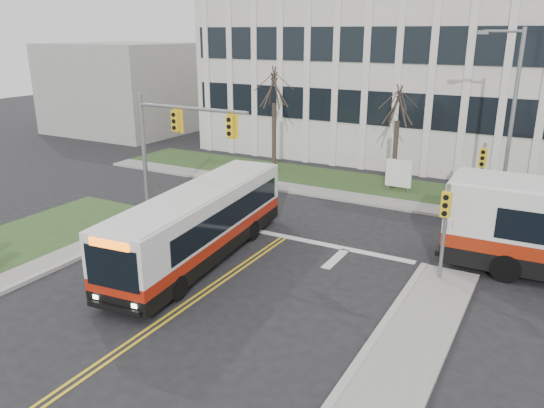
% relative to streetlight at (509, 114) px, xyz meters
% --- Properties ---
extents(ground, '(120.00, 120.00, 0.00)m').
position_rel_streetlight_xyz_m(ground, '(-8.03, -16.20, -5.19)').
color(ground, black).
rests_on(ground, ground).
extents(sidewalk_cross, '(44.00, 1.60, 0.14)m').
position_rel_streetlight_xyz_m(sidewalk_cross, '(-3.03, -1.00, -5.12)').
color(sidewalk_cross, '#9E9B93').
rests_on(sidewalk_cross, ground).
extents(building_lawn, '(44.00, 5.00, 0.12)m').
position_rel_streetlight_xyz_m(building_lawn, '(-3.03, 1.80, -5.13)').
color(building_lawn, '#2B4B20').
rests_on(building_lawn, ground).
extents(office_building, '(40.00, 16.00, 12.00)m').
position_rel_streetlight_xyz_m(office_building, '(-3.03, 13.80, 0.81)').
color(office_building, silver).
rests_on(office_building, ground).
extents(building_annex, '(12.00, 12.00, 8.00)m').
position_rel_streetlight_xyz_m(building_annex, '(-34.03, 9.80, -1.19)').
color(building_annex, '#9E9B93').
rests_on(building_annex, ground).
extents(mast_arm_signal, '(6.11, 0.38, 6.20)m').
position_rel_streetlight_xyz_m(mast_arm_signal, '(-13.65, -9.04, -0.94)').
color(mast_arm_signal, slate).
rests_on(mast_arm_signal, ground).
extents(signal_pole_near, '(0.34, 0.39, 3.80)m').
position_rel_streetlight_xyz_m(signal_pole_near, '(-0.83, -9.30, -2.69)').
color(signal_pole_near, slate).
rests_on(signal_pole_near, ground).
extents(signal_pole_far, '(0.34, 0.39, 3.80)m').
position_rel_streetlight_xyz_m(signal_pole_far, '(-0.83, -0.80, -2.69)').
color(signal_pole_far, slate).
rests_on(signal_pole_far, ground).
extents(streetlight, '(2.15, 0.25, 9.20)m').
position_rel_streetlight_xyz_m(streetlight, '(0.00, 0.00, 0.00)').
color(streetlight, slate).
rests_on(streetlight, ground).
extents(directory_sign, '(1.50, 0.12, 2.00)m').
position_rel_streetlight_xyz_m(directory_sign, '(-5.53, 1.30, -4.02)').
color(directory_sign, slate).
rests_on(directory_sign, ground).
extents(tree_left, '(1.80, 1.80, 7.70)m').
position_rel_streetlight_xyz_m(tree_left, '(-14.03, 1.80, 0.32)').
color(tree_left, '#42352B').
rests_on(tree_left, ground).
extents(tree_mid, '(1.80, 1.80, 6.82)m').
position_rel_streetlight_xyz_m(tree_mid, '(-6.03, 2.00, -0.31)').
color(tree_mid, '#42352B').
rests_on(tree_mid, ground).
extents(bus_main, '(3.47, 11.05, 2.90)m').
position_rel_streetlight_xyz_m(bus_main, '(-9.94, -11.86, -3.75)').
color(bus_main, silver).
rests_on(bus_main, ground).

